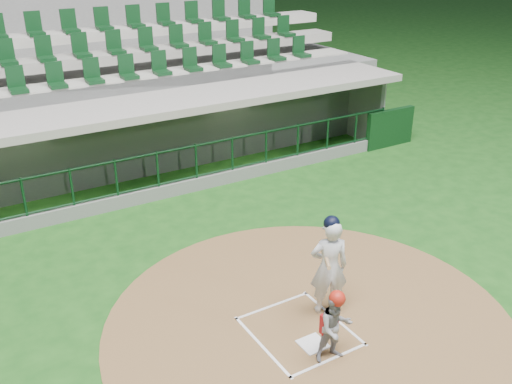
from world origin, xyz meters
The scene contains 8 objects.
ground centered at (0.00, 0.00, 0.00)m, with size 120.00×120.00×0.00m, color #174814.
dirt_circle centered at (0.30, -0.20, 0.01)m, with size 7.20×7.20×0.01m, color brown.
home_plate centered at (0.00, -0.70, 0.02)m, with size 0.43×0.43×0.02m, color white.
batter_box_chalk centered at (0.00, -0.30, 0.02)m, with size 1.55×1.80×0.01m.
dugout_structure centered at (-0.05, 7.82, 0.96)m, with size 16.40×3.70×3.00m.
seating_deck centered at (0.00, 10.91, 1.42)m, with size 17.00×6.72×5.15m.
batter centered at (0.76, -0.07, 0.97)m, with size 0.94×0.98×1.92m.
catcher centered at (0.09, -1.12, 0.64)m, with size 0.65×0.55×1.28m.
Camera 1 is at (-4.70, -6.69, 6.27)m, focal length 40.00 mm.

